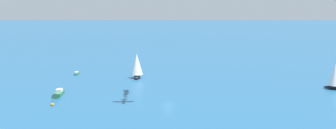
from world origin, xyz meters
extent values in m
plane|color=#1E517A|center=(0.00, 0.00, 0.00)|extent=(2000.00, 2000.00, 0.00)
ellipsoid|color=black|center=(-1.14, -53.22, 0.72)|extent=(5.69, 10.75, 1.45)
cylinder|color=#B2B2B7|center=(-1.36, -53.96, 7.40)|extent=(0.14, 0.14, 11.90)
cone|color=white|center=(-1.00, -52.72, 6.81)|extent=(7.06, 7.06, 10.12)
cube|color=#33704C|center=(25.92, -72.02, 0.43)|extent=(2.97, 5.62, 0.86)
cone|color=#33704C|center=(25.13, -75.21, 0.43)|extent=(2.00, 1.75, 1.72)
cube|color=silver|center=(26.02, -71.63, 1.18)|extent=(1.79, 2.15, 0.64)
ellipsoid|color=black|center=(-74.08, -3.08, 0.66)|extent=(8.67, 8.45, 1.32)
cone|color=white|center=(-73.74, -3.41, 6.22)|extent=(7.35, 7.35, 9.24)
cube|color=#33704C|center=(35.98, -26.57, 0.67)|extent=(4.74, 8.72, 1.33)
cone|color=#33704C|center=(37.31, -21.66, 0.67)|extent=(3.12, 2.75, 2.66)
cube|color=silver|center=(35.81, -27.17, 1.83)|extent=(2.82, 3.37, 1.00)
sphere|color=orange|center=(38.76, -10.53, 0.39)|extent=(1.10, 1.10, 1.10)
cylinder|color=black|center=(38.76, -10.53, 1.44)|extent=(0.08, 0.08, 1.00)
camera|label=1|loc=(39.68, 125.29, 33.91)|focal=41.16mm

